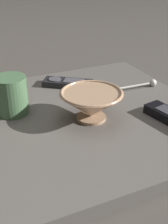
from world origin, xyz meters
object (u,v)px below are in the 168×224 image
cereal_bowl (91,104)px  teaspoon (148,84)px  tv_remote_far (68,83)px  coffee_mug (11,95)px

cereal_bowl → teaspoon: size_ratio=1.09×
cereal_bowl → tv_remote_far: cereal_bowl is taller
cereal_bowl → coffee_mug: coffee_mug is taller
coffee_mug → teaspoon: bearing=-91.1°
coffee_mug → teaspoon: 0.43m
cereal_bowl → teaspoon: cereal_bowl is taller
teaspoon → tv_remote_far: 0.25m
cereal_bowl → teaspoon: (0.11, -0.25, -0.03)m
coffee_mug → tv_remote_far: 0.23m
teaspoon → cereal_bowl: bearing=113.5°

